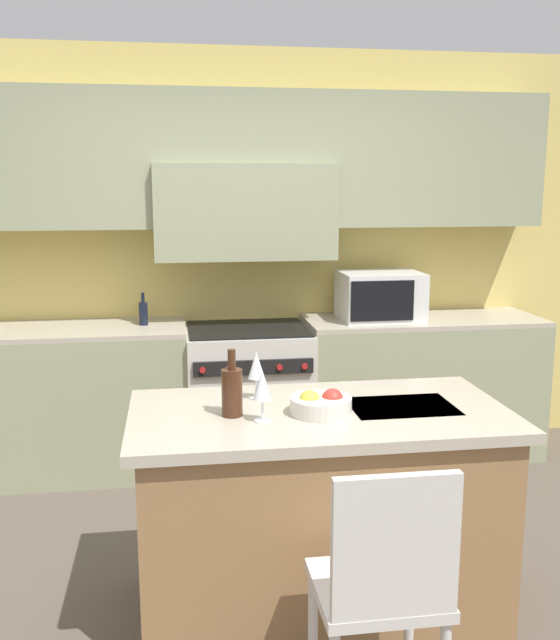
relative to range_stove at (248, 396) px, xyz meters
The scene contains 12 objects.
ground_plane 1.77m from the range_stove, 90.00° to the right, with size 10.00×10.00×0.00m, color brown.
back_cabinetry 1.18m from the range_stove, 90.00° to the left, with size 10.00×0.46×2.70m.
back_counter 0.03m from the range_stove, 90.00° to the left, with size 3.93×0.62×0.95m.
range_stove is the anchor object (origin of this frame).
microwave 1.09m from the range_stove, ahead, with size 0.52×0.43×0.31m.
kitchen_island 1.69m from the range_stove, 85.81° to the right, with size 1.57×0.82×0.90m.
island_chair 2.45m from the range_stove, 85.70° to the right, with size 0.42×0.40×0.97m.
wine_bottle 1.81m from the range_stove, 98.08° to the right, with size 0.08×0.08×0.28m.
wine_glass_near 1.89m from the range_stove, 94.15° to the right, with size 0.07×0.07×0.21m.
wine_glass_far 1.60m from the range_stove, 94.52° to the right, with size 0.07×0.07×0.21m.
fruit_bowl 1.81m from the range_stove, 86.11° to the right, with size 0.25×0.25×0.10m.
oil_bottle_on_counter 0.87m from the range_stove, behind, with size 0.06×0.06×0.21m.
Camera 1 is at (-0.46, -2.75, 1.82)m, focal length 40.00 mm.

